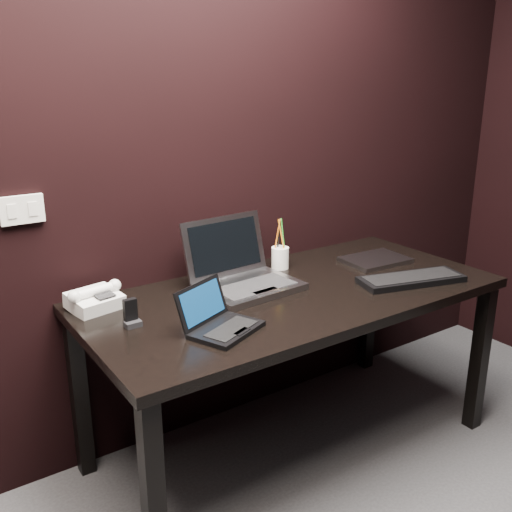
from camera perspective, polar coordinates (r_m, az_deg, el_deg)
wall_back at (r=2.35m, az=-7.93°, el=10.86°), size 4.00×0.00×4.00m
wall_switch at (r=2.17m, az=-22.38°, el=4.31°), size 0.15×0.02×0.10m
desk at (r=2.34m, az=3.79°, el=-5.22°), size 1.70×0.80×0.74m
netbook at (r=1.95m, az=-3.66°, el=-6.58°), size 0.30×0.29×0.15m
silver_laptop at (r=2.33m, az=-1.31°, el=-1.97°), size 0.41×0.38×0.27m
ext_keyboard at (r=2.48m, az=15.26°, el=-2.25°), size 0.47×0.27×0.03m
closed_laptop at (r=2.71m, az=11.84°, el=-0.38°), size 0.30×0.23×0.02m
desk_phone at (r=2.20m, az=-15.82°, el=-4.17°), size 0.22×0.19×0.11m
mobile_phone at (r=2.03m, az=-12.38°, el=-5.87°), size 0.06×0.05×0.10m
pen_cup at (r=2.56m, az=2.42°, el=-0.08°), size 0.10×0.10×0.23m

